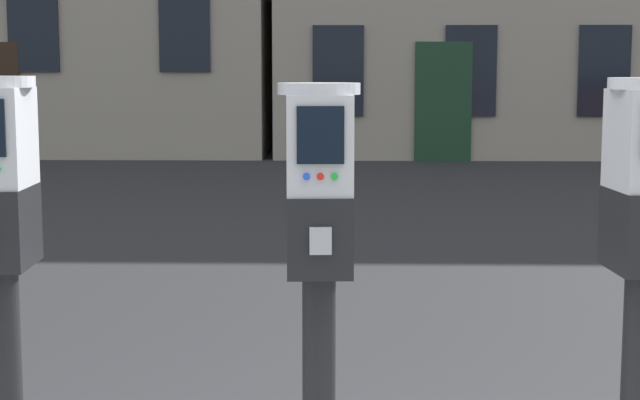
# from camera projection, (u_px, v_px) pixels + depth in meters

# --- Properties ---
(parking_meter_near_kerb) EXTENTS (0.23, 0.26, 1.43)m
(parking_meter_near_kerb) POSITION_uv_depth(u_px,v_px,m) (0.00, 243.00, 2.66)
(parking_meter_near_kerb) COLOR black
(parking_meter_near_kerb) RESTS_ON sidewalk_slab
(parking_meter_twin_adjacent) EXTENTS (0.23, 0.26, 1.41)m
(parking_meter_twin_adjacent) POSITION_uv_depth(u_px,v_px,m) (319.00, 249.00, 2.64)
(parking_meter_twin_adjacent) COLOR black
(parking_meter_twin_adjacent) RESTS_ON sidewalk_slab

